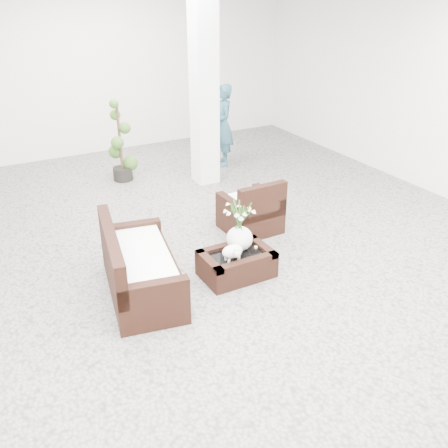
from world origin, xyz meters
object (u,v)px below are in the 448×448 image
armchair (250,205)px  topiary (120,141)px  coffee_table (236,265)px  loveseat (141,261)px

armchair → topiary: bearing=-72.0°
coffee_table → armchair: armchair is taller
coffee_table → loveseat: (-1.19, 0.22, 0.28)m
coffee_table → loveseat: bearing=169.3°
coffee_table → topiary: 4.04m
armchair → loveseat: size_ratio=0.51×
coffee_table → armchair: 1.36m
loveseat → topiary: bearing=-4.6°
armchair → loveseat: (-2.03, -0.82, 0.02)m
coffee_table → armchair: (0.84, 1.04, 0.26)m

